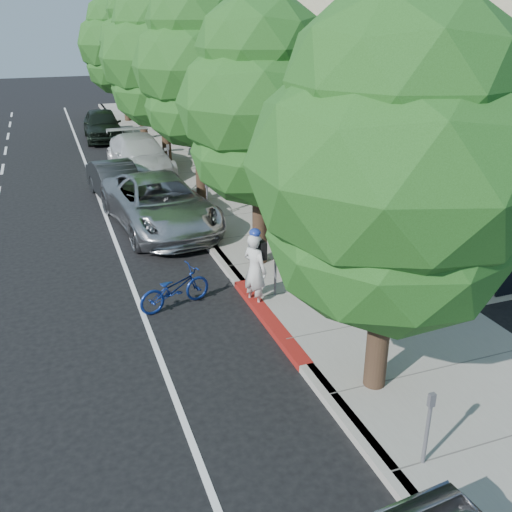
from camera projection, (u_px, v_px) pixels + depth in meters
name	position (u px, v px, depth m)	size (l,w,h in m)	color
ground	(286.00, 345.00, 11.99)	(120.00, 120.00, 0.00)	black
sidewalk	(257.00, 214.00, 19.60)	(4.60, 56.00, 0.15)	gray
curb	(192.00, 222.00, 18.87)	(0.30, 56.00, 0.15)	#9E998E
curb_red_segment	(269.00, 320.00, 12.82)	(0.32, 4.00, 0.15)	maroon
storefront_building	(323.00, 76.00, 29.21)	(10.00, 36.00, 7.00)	beige
street_tree_0	(395.00, 170.00, 8.91)	(4.75, 4.75, 6.94)	black
street_tree_1	(260.00, 106.00, 14.04)	(4.17, 4.17, 6.97)	black
street_tree_2	(197.00, 69.00, 19.06)	(4.37, 4.37, 7.57)	black
street_tree_3	(161.00, 59.00, 24.27)	(5.29, 5.29, 7.74)	black
street_tree_4	(137.00, 43.00, 29.31)	(3.91, 3.91, 7.83)	black
street_tree_5	(122.00, 45.00, 34.63)	(5.32, 5.32, 7.75)	black
cyclist	(255.00, 270.00, 13.31)	(0.66, 0.44, 1.82)	silver
bicycle	(175.00, 288.00, 13.37)	(0.64, 1.83, 0.96)	navy
silver_suv	(160.00, 203.00, 18.25)	(2.74, 5.95, 1.65)	#B1B2B6
dark_sedan	(116.00, 182.00, 21.18)	(1.43, 4.10, 1.35)	#222528
white_pickup	(140.00, 156.00, 24.47)	(2.26, 5.56, 1.61)	silver
dark_suv_far	(102.00, 125.00, 31.23)	(1.94, 4.82, 1.64)	black
pedestrian	(303.00, 203.00, 17.54)	(0.87, 0.68, 1.79)	black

